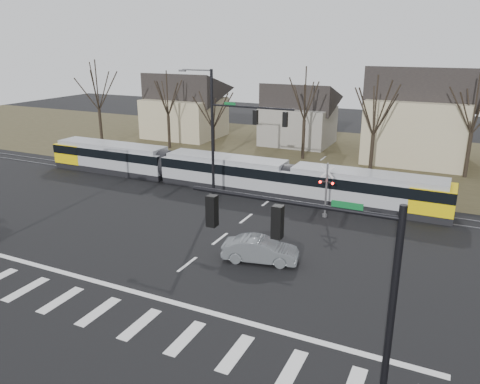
% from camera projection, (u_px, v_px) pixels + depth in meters
% --- Properties ---
extents(ground, '(140.00, 140.00, 0.00)m').
position_uv_depth(ground, '(168.00, 280.00, 24.98)').
color(ground, black).
extents(grass_verge, '(140.00, 28.00, 0.01)m').
position_uv_depth(grass_verge, '(328.00, 154.00, 52.45)').
color(grass_verge, '#38331E').
rests_on(grass_verge, ground).
extents(crosswalk, '(27.00, 2.60, 0.01)m').
position_uv_depth(crosswalk, '(119.00, 318.00, 21.55)').
color(crosswalk, silver).
rests_on(crosswalk, ground).
extents(stop_line, '(28.00, 0.35, 0.01)m').
position_uv_depth(stop_line, '(147.00, 295.00, 23.44)').
color(stop_line, silver).
rests_on(stop_line, ground).
extents(lane_dashes, '(0.18, 30.00, 0.01)m').
position_uv_depth(lane_dashes, '(276.00, 195.00, 38.72)').
color(lane_dashes, silver).
rests_on(lane_dashes, ground).
extents(rail_pair, '(90.00, 1.52, 0.06)m').
position_uv_depth(rail_pair, '(275.00, 195.00, 38.54)').
color(rail_pair, '#59595E').
rests_on(rail_pair, ground).
extents(tram, '(36.76, 2.73, 2.79)m').
position_uv_depth(tram, '(224.00, 171.00, 40.23)').
color(tram, gray).
rests_on(tram, ground).
extents(sedan, '(3.35, 4.99, 1.43)m').
position_uv_depth(sedan, '(260.00, 250.00, 26.87)').
color(sedan, slate).
rests_on(sedan, ground).
extents(signal_pole_near_right, '(6.72, 0.44, 8.00)m').
position_uv_depth(signal_pole_near_right, '(328.00, 284.00, 14.10)').
color(signal_pole_near_right, black).
rests_on(signal_pole_near_right, ground).
extents(signal_pole_far, '(9.28, 0.44, 10.20)m').
position_uv_depth(signal_pole_far, '(231.00, 132.00, 34.94)').
color(signal_pole_far, black).
rests_on(signal_pole_far, ground).
extents(rail_crossing_signal, '(1.08, 0.36, 4.00)m').
position_uv_depth(rail_crossing_signal, '(326.00, 192.00, 33.34)').
color(rail_crossing_signal, '#59595B').
rests_on(rail_crossing_signal, ground).
extents(tree_row, '(59.20, 7.20, 10.00)m').
position_uv_depth(tree_row, '(335.00, 119.00, 44.94)').
color(tree_row, black).
rests_on(tree_row, ground).
extents(house_a, '(9.72, 8.64, 8.60)m').
position_uv_depth(house_a, '(184.00, 103.00, 60.99)').
color(house_a, tan).
rests_on(house_a, ground).
extents(house_b, '(8.64, 7.56, 7.65)m').
position_uv_depth(house_b, '(299.00, 112.00, 56.71)').
color(house_b, gray).
rests_on(house_b, ground).
extents(house_c, '(10.80, 8.64, 10.10)m').
position_uv_depth(house_c, '(419.00, 112.00, 48.01)').
color(house_c, tan).
rests_on(house_c, ground).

